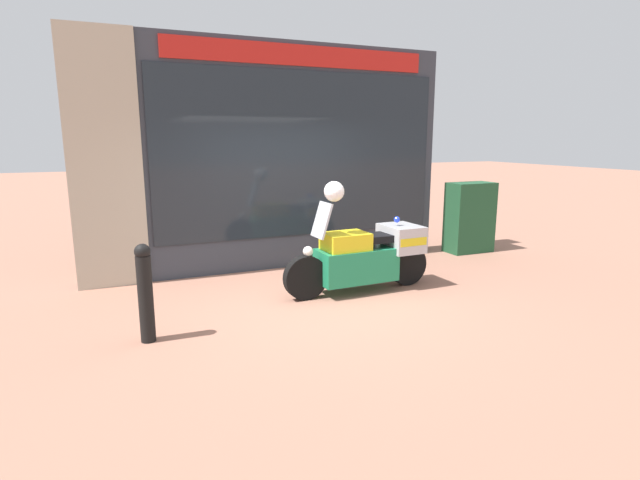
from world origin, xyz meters
TOP-DOWN VIEW (x-y plane):
  - ground_plane at (0.00, 0.00)m, footprint 60.00×60.00m
  - shop_building at (-0.44, 2.00)m, footprint 6.09×0.55m
  - window_display at (0.43, 2.03)m, footprint 4.63×0.30m
  - paramedic_motorcycle at (0.77, 0.12)m, footprint 2.26×0.65m
  - utility_cabinet at (3.78, 1.53)m, footprint 0.88×0.48m
  - white_helmet at (0.24, 0.11)m, footprint 0.28×0.28m
  - street_bollard at (-2.28, -0.54)m, footprint 0.17×0.17m

SIDE VIEW (x-z plane):
  - ground_plane at x=0.00m, z-range 0.00..0.00m
  - window_display at x=0.43m, z-range -0.49..1.40m
  - paramedic_motorcycle at x=0.77m, z-range -0.14..1.18m
  - street_bollard at x=-2.28m, z-range 0.02..1.10m
  - utility_cabinet at x=3.78m, z-range 0.00..1.33m
  - white_helmet at x=0.24m, z-range 1.32..1.59m
  - shop_building at x=-0.44m, z-range 0.01..3.67m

